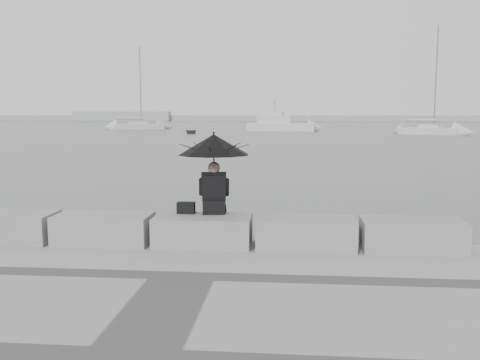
# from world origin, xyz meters

# --- Properties ---
(ground) EXTENTS (360.00, 360.00, 0.00)m
(ground) POSITION_xyz_m (0.00, 0.00, 0.00)
(ground) COLOR #45474A
(ground) RESTS_ON ground
(stone_block_far_left) EXTENTS (1.60, 0.80, 0.50)m
(stone_block_far_left) POSITION_xyz_m (-3.40, -0.45, 0.75)
(stone_block_far_left) COLOR gray
(stone_block_far_left) RESTS_ON promenade
(stone_block_left) EXTENTS (1.60, 0.80, 0.50)m
(stone_block_left) POSITION_xyz_m (-1.70, -0.45, 0.75)
(stone_block_left) COLOR gray
(stone_block_left) RESTS_ON promenade
(stone_block_centre) EXTENTS (1.60, 0.80, 0.50)m
(stone_block_centre) POSITION_xyz_m (0.00, -0.45, 0.75)
(stone_block_centre) COLOR gray
(stone_block_centre) RESTS_ON promenade
(stone_block_right) EXTENTS (1.60, 0.80, 0.50)m
(stone_block_right) POSITION_xyz_m (1.70, -0.45, 0.75)
(stone_block_right) COLOR gray
(stone_block_right) RESTS_ON promenade
(stone_block_far_right) EXTENTS (1.60, 0.80, 0.50)m
(stone_block_far_right) POSITION_xyz_m (3.40, -0.45, 0.75)
(stone_block_far_right) COLOR gray
(stone_block_far_right) RESTS_ON promenade
(seated_person) EXTENTS (1.22, 1.22, 1.39)m
(seated_person) POSITION_xyz_m (0.15, -0.16, 2.02)
(seated_person) COLOR black
(seated_person) RESTS_ON stone_block_centre
(bag) EXTENTS (0.30, 0.17, 0.19)m
(bag) POSITION_xyz_m (-0.33, -0.21, 1.10)
(bag) COLOR black
(bag) RESTS_ON stone_block_centre
(distant_landmass) EXTENTS (180.00, 8.00, 2.80)m
(distant_landmass) POSITION_xyz_m (-8.14, 154.51, 0.90)
(distant_landmass) COLOR #9C9FA1
(distant_landmass) RESTS_ON ground
(sailboat_left) EXTENTS (8.01, 5.68, 12.90)m
(sailboat_left) POSITION_xyz_m (-22.23, 73.12, 0.52)
(sailboat_left) COLOR silver
(sailboat_left) RESTS_ON ground
(sailboat_right) EXTENTS (7.23, 6.02, 12.90)m
(sailboat_right) POSITION_xyz_m (18.26, 57.34, 0.53)
(sailboat_right) COLOR silver
(sailboat_right) RESTS_ON ground
(motor_cruiser) EXTENTS (9.82, 3.98, 4.50)m
(motor_cruiser) POSITION_xyz_m (0.21, 67.20, 0.89)
(motor_cruiser) COLOR silver
(motor_cruiser) RESTS_ON ground
(dinghy) EXTENTS (3.39, 1.89, 0.54)m
(dinghy) POSITION_xyz_m (-11.03, 57.87, 0.27)
(dinghy) COLOR slate
(dinghy) RESTS_ON ground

